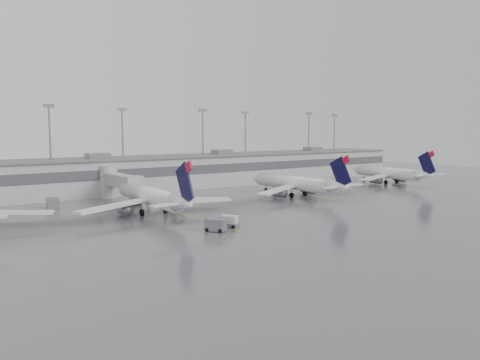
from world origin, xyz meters
TOP-DOWN VIEW (x-y plane):
  - ground at (0.00, 0.00)m, footprint 260.00×260.00m
  - terminal at (-0.01, 57.98)m, footprint 152.00×17.00m
  - light_masts at (0.00, 63.75)m, footprint 142.40×8.00m
  - jet_bridge_right at (-20.50, 45.72)m, footprint 4.00×17.20m
  - stand_markings at (-0.00, 24.00)m, footprint 105.25×40.00m
  - jet_mid_left at (-21.78, 24.94)m, footprint 28.45×31.94m
  - jet_mid_right at (13.92, 26.30)m, footprint 27.17×30.47m
  - jet_far_right at (52.40, 30.04)m, footprint 26.61×30.02m
  - baggage_tug at (-17.24, 7.62)m, footprint 2.95×3.30m
  - baggage_cart at (-20.44, 6.42)m, footprint 2.98×3.38m
  - gse_uld_b at (-16.69, 35.59)m, footprint 2.33×1.70m
  - gse_uld_c at (18.77, 38.33)m, footprint 2.61×1.98m
  - gse_loader at (-34.63, 40.95)m, footprint 2.48×3.54m
  - cone_b at (-15.92, 29.76)m, footprint 0.42×0.42m
  - cone_c at (15.27, 40.19)m, footprint 0.38×0.38m
  - cone_d at (46.47, 30.32)m, footprint 0.47×0.47m

SIDE VIEW (x-z plane):
  - ground at x=0.00m, z-range 0.00..0.00m
  - stand_markings at x=0.00m, z-range 0.00..0.01m
  - cone_c at x=15.27m, z-range 0.00..0.60m
  - cone_b at x=-15.92m, z-range 0.00..0.67m
  - cone_d at x=46.47m, z-range 0.00..0.74m
  - baggage_tug at x=-17.24m, z-range -0.20..1.61m
  - gse_uld_b at x=-16.69m, z-range 0.00..1.53m
  - gse_uld_c at x=18.77m, z-range 0.00..1.67m
  - baggage_cart at x=-20.44m, z-range 0.04..1.93m
  - gse_loader at x=-34.63m, z-range 0.00..2.05m
  - jet_far_right at x=52.40m, z-range -1.84..7.90m
  - jet_mid_right at x=13.92m, z-range -1.87..7.99m
  - jet_mid_left at x=-21.78m, z-range -1.95..8.37m
  - jet_bridge_right at x=-20.50m, z-range 0.37..7.37m
  - terminal at x=-0.01m, z-range -0.55..8.90m
  - light_masts at x=0.00m, z-range 1.73..22.33m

